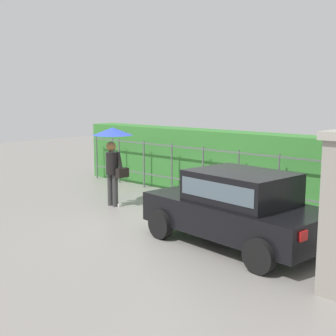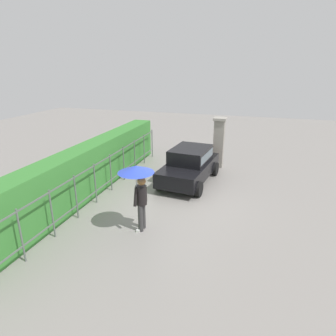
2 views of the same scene
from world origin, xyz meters
The scene contains 5 objects.
ground_plane centered at (0.00, 0.00, 0.00)m, with size 40.00×40.00×0.00m, color gray.
car centered at (1.85, 0.13, 0.80)m, with size 3.87×2.17×1.48m.
pedestrian centered at (-2.44, 0.68, 1.58)m, with size 1.05×1.05×2.08m.
fence_section centered at (-0.58, 2.90, 0.83)m, with size 10.76×0.05×1.50m.
hedge_row centered at (-0.58, 3.62, 0.95)m, with size 11.71×0.90×1.90m, color #387F33.
Camera 1 is at (6.69, -7.12, 2.92)m, focal length 48.67 mm.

